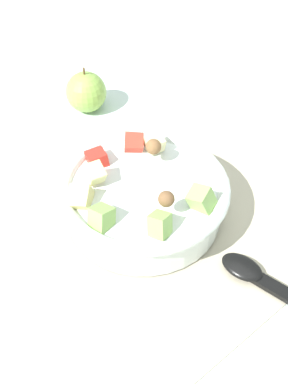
{
  "coord_description": "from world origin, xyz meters",
  "views": [
    {
      "loc": [
        0.34,
        -0.29,
        0.51
      ],
      "look_at": [
        -0.01,
        -0.01,
        0.05
      ],
      "focal_mm": 43.91,
      "sensor_mm": 36.0,
      "label": 1
    }
  ],
  "objects": [
    {
      "name": "salad_bowl",
      "position": [
        -0.01,
        -0.01,
        0.04
      ],
      "size": [
        0.23,
        0.23,
        0.1
      ],
      "color": "white",
      "rests_on": "placemat"
    },
    {
      "name": "whole_apple",
      "position": [
        -0.27,
        0.08,
        0.04
      ],
      "size": [
        0.07,
        0.07,
        0.08
      ],
      "color": "#8CB74C",
      "rests_on": "ground_plane"
    },
    {
      "name": "serving_spoon",
      "position": [
        0.19,
        0.03,
        0.01
      ],
      "size": [
        0.2,
        0.07,
        0.01
      ],
      "color": "black",
      "rests_on": "placemat"
    },
    {
      "name": "placemat",
      "position": [
        0.0,
        0.0,
        0.0
      ],
      "size": [
        0.43,
        0.37,
        0.01
      ],
      "primitive_type": "cube",
      "color": "#BCB299",
      "rests_on": "ground_plane"
    },
    {
      "name": "ground_plane",
      "position": [
        0.0,
        0.0,
        0.0
      ],
      "size": [
        2.4,
        2.4,
        0.0
      ],
      "primitive_type": "plane",
      "color": "silver"
    }
  ]
}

